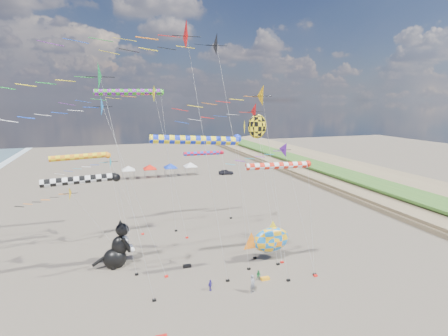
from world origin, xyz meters
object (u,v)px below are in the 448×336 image
Objects in this scene: person_adult at (253,284)px; child_blue at (210,285)px; cat_inflatable at (117,244)px; child_green at (259,275)px; parked_car at (226,172)px; fish_inflatable at (271,240)px.

child_blue is at bearing 117.80° from person_adult.
cat_inflatable reaches higher than person_adult.
child_blue is (8.51, -8.30, -2.09)m from cat_inflatable.
cat_inflatable is at bearing 96.85° from child_blue.
person_adult is at bearing -95.10° from child_green.
fish_inflatable is at bearing 173.64° from parked_car.
parked_car reaches higher than child_blue.
fish_inflatable is at bearing -20.02° from cat_inflatable.
cat_inflatable is 4.93× the size of child_green.
person_adult is 55.44m from parked_car.
fish_inflatable is 1.58× the size of parked_car.
parked_car is (27.64, 43.35, -2.02)m from cat_inflatable.
person_adult reaches higher than child_blue.
fish_inflatable reaches higher than person_adult.
fish_inflatable is at bearing -13.04° from child_blue.
child_green is at bearing -129.92° from fish_inflatable.
parked_car reaches higher than child_green.
child_green is 5.39m from child_blue.
child_blue is (-3.83, 1.64, -0.35)m from person_adult.
child_green is at bearing -35.90° from cat_inflatable.
parked_car is at bearing 107.33° from child_green.
person_adult is 4.18m from child_blue.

